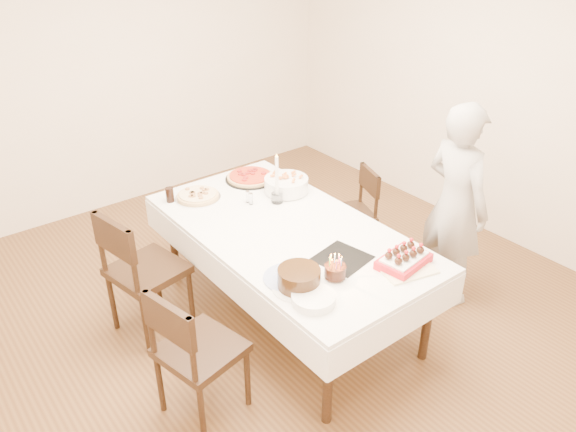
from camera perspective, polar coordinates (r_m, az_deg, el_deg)
floor at (r=4.38m, az=0.01°, el=-9.53°), size 5.00×5.00×0.00m
wall_back at (r=5.77m, az=-15.95°, el=14.20°), size 4.50×0.04×2.70m
wall_right at (r=5.30m, az=20.04°, el=12.30°), size 0.04×5.00×2.70m
dining_table at (r=4.12m, az=0.00°, el=-5.81°), size 1.21×2.18×0.75m
chair_right_savory at (r=4.84m, az=6.24°, el=0.18°), size 0.53×0.53×0.80m
chair_left_savory at (r=4.06m, az=-14.09°, el=-5.38°), size 0.59×0.59×0.99m
chair_left_dessert at (r=3.40m, az=-8.84°, el=-13.29°), size 0.56×0.56×0.93m
person at (r=4.32m, az=16.63°, el=1.05°), size 0.45×0.62×1.58m
pizza_white at (r=4.37m, az=-9.13°, el=2.05°), size 0.41×0.41×0.04m
pizza_pepperoni at (r=4.63m, az=-3.85°, el=3.97°), size 0.43×0.43×0.04m
red_placemat at (r=4.44m, az=-0.23°, el=2.57°), size 0.26×0.26×0.01m
pasta_bowl at (r=4.39m, az=-0.18°, el=3.21°), size 0.40×0.40×0.11m
taper_candle at (r=4.18m, az=-1.14°, el=3.84°), size 0.12×0.12×0.40m
shaker_pair at (r=4.23m, az=-3.78°, el=1.76°), size 0.08×0.08×0.09m
cola_glass at (r=4.34m, az=-11.92°, el=2.12°), size 0.07×0.07×0.11m
layer_cake at (r=3.31m, az=1.12°, el=-6.38°), size 0.40×0.40×0.13m
cake_board at (r=3.62m, az=5.54°, el=-4.32°), size 0.36×0.36×0.01m
birthday_cake at (r=3.39m, az=4.83°, el=-5.15°), size 0.15×0.15×0.14m
strawberry_box at (r=3.59m, az=11.69°, el=-4.35°), size 0.37×0.27×0.08m
box_lid at (r=3.57m, az=12.01°, el=-5.41°), size 0.38×0.30×0.03m
plate_stack at (r=3.22m, az=2.60°, el=-8.39°), size 0.32×0.32×0.05m
china_plate at (r=3.42m, az=0.10°, el=-6.29°), size 0.38×0.38×0.01m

